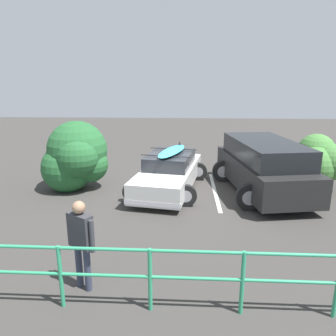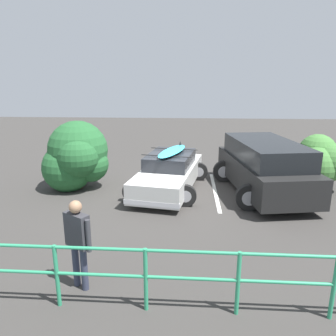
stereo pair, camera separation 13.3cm
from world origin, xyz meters
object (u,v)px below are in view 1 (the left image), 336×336
Objects in this scene: person_bystander at (81,237)px; bush_near_left at (75,156)px; suv_car at (264,166)px; bush_near_right at (316,162)px; sedan_car at (169,172)px.

bush_near_left is at bearing -71.01° from person_bystander.
bush_near_left is at bearing -0.96° from suv_car.
bush_near_right reaches higher than person_bystander.
sedan_car is 2.07× the size of bush_near_right.
suv_car is 7.12m from person_bystander.
bush_near_left is (6.43, -0.11, 0.25)m from suv_car.
person_bystander is (1.31, 5.68, 0.41)m from sedan_car.
bush_near_left is at bearing 0.88° from sedan_car.
sedan_car is 0.93× the size of suv_car.
sedan_car is 1.89× the size of bush_near_left.
sedan_car is at bearing -102.97° from person_bystander.
suv_car is 6.44m from bush_near_left.
sedan_car is 2.72× the size of person_bystander.
person_bystander is 0.70× the size of bush_near_left.
person_bystander is 5.96m from bush_near_left.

